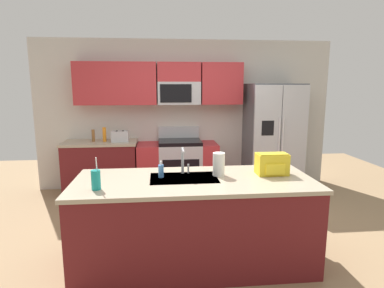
{
  "coord_description": "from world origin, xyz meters",
  "views": [
    {
      "loc": [
        -0.46,
        -3.63,
        1.83
      ],
      "look_at": [
        -0.04,
        0.6,
        1.05
      ],
      "focal_mm": 30.25,
      "sensor_mm": 36.0,
      "label": 1
    }
  ],
  "objects_px": {
    "range_oven": "(178,166)",
    "soap_dispenser": "(161,171)",
    "bottle_orange": "(104,134)",
    "drink_cup_teal": "(96,180)",
    "paper_towel_roll": "(219,164)",
    "toaster": "(120,136)",
    "backpack": "(272,164)",
    "refrigerator": "(273,138)",
    "pepper_mill": "(93,136)",
    "sink_faucet": "(183,159)"
  },
  "relations": [
    {
      "from": "bottle_orange",
      "to": "paper_towel_roll",
      "type": "height_order",
      "value": "paper_towel_roll"
    },
    {
      "from": "pepper_mill",
      "to": "soap_dispenser",
      "type": "relative_size",
      "value": 1.19
    },
    {
      "from": "refrigerator",
      "to": "bottle_orange",
      "type": "height_order",
      "value": "refrigerator"
    },
    {
      "from": "refrigerator",
      "to": "sink_faucet",
      "type": "height_order",
      "value": "refrigerator"
    },
    {
      "from": "range_oven",
      "to": "drink_cup_teal",
      "type": "distance_m",
      "value": 2.77
    },
    {
      "from": "refrigerator",
      "to": "pepper_mill",
      "type": "relative_size",
      "value": 9.14
    },
    {
      "from": "bottle_orange",
      "to": "soap_dispenser",
      "type": "xyz_separation_m",
      "value": [
        0.92,
        -2.22,
        -0.05
      ]
    },
    {
      "from": "soap_dispenser",
      "to": "toaster",
      "type": "bearing_deg",
      "value": 106.86
    },
    {
      "from": "refrigerator",
      "to": "toaster",
      "type": "relative_size",
      "value": 6.61
    },
    {
      "from": "drink_cup_teal",
      "to": "toaster",
      "type": "bearing_deg",
      "value": 91.79
    },
    {
      "from": "refrigerator",
      "to": "sink_faucet",
      "type": "distance_m",
      "value": 2.68
    },
    {
      "from": "drink_cup_teal",
      "to": "sink_faucet",
      "type": "bearing_deg",
      "value": 27.88
    },
    {
      "from": "refrigerator",
      "to": "pepper_mill",
      "type": "height_order",
      "value": "refrigerator"
    },
    {
      "from": "toaster",
      "to": "sink_faucet",
      "type": "relative_size",
      "value": 0.99
    },
    {
      "from": "range_oven",
      "to": "backpack",
      "type": "relative_size",
      "value": 4.25
    },
    {
      "from": "pepper_mill",
      "to": "paper_towel_roll",
      "type": "bearing_deg",
      "value": -52.54
    },
    {
      "from": "range_oven",
      "to": "toaster",
      "type": "relative_size",
      "value": 4.86
    },
    {
      "from": "refrigerator",
      "to": "backpack",
      "type": "bearing_deg",
      "value": -109.86
    },
    {
      "from": "pepper_mill",
      "to": "range_oven",
      "type": "bearing_deg",
      "value": 0.1
    },
    {
      "from": "toaster",
      "to": "backpack",
      "type": "height_order",
      "value": "backpack"
    },
    {
      "from": "toaster",
      "to": "drink_cup_teal",
      "type": "height_order",
      "value": "drink_cup_teal"
    },
    {
      "from": "paper_towel_roll",
      "to": "backpack",
      "type": "height_order",
      "value": "paper_towel_roll"
    },
    {
      "from": "range_oven",
      "to": "soap_dispenser",
      "type": "distance_m",
      "value": 2.31
    },
    {
      "from": "refrigerator",
      "to": "toaster",
      "type": "height_order",
      "value": "refrigerator"
    },
    {
      "from": "range_oven",
      "to": "soap_dispenser",
      "type": "xyz_separation_m",
      "value": [
        -0.29,
        -2.23,
        0.53
      ]
    },
    {
      "from": "range_oven",
      "to": "bottle_orange",
      "type": "bearing_deg",
      "value": -179.5
    },
    {
      "from": "soap_dispenser",
      "to": "range_oven",
      "type": "bearing_deg",
      "value": 82.53
    },
    {
      "from": "range_oven",
      "to": "pepper_mill",
      "type": "bearing_deg",
      "value": -179.9
    },
    {
      "from": "bottle_orange",
      "to": "paper_towel_roll",
      "type": "xyz_separation_m",
      "value": [
        1.52,
        -2.21,
        0.0
      ]
    },
    {
      "from": "pepper_mill",
      "to": "bottle_orange",
      "type": "bearing_deg",
      "value": -2.52
    },
    {
      "from": "bottle_orange",
      "to": "backpack",
      "type": "height_order",
      "value": "bottle_orange"
    },
    {
      "from": "toaster",
      "to": "soap_dispenser",
      "type": "height_order",
      "value": "toaster"
    },
    {
      "from": "drink_cup_teal",
      "to": "backpack",
      "type": "xyz_separation_m",
      "value": [
        1.74,
        0.33,
        0.03
      ]
    },
    {
      "from": "refrigerator",
      "to": "backpack",
      "type": "distance_m",
      "value": 2.3
    },
    {
      "from": "toaster",
      "to": "paper_towel_roll",
      "type": "xyz_separation_m",
      "value": [
        1.26,
        -2.17,
        0.03
      ]
    },
    {
      "from": "backpack",
      "to": "bottle_orange",
      "type": "bearing_deg",
      "value": 133.07
    },
    {
      "from": "soap_dispenser",
      "to": "backpack",
      "type": "relative_size",
      "value": 0.53
    },
    {
      "from": "pepper_mill",
      "to": "backpack",
      "type": "distance_m",
      "value": 3.18
    },
    {
      "from": "pepper_mill",
      "to": "soap_dispenser",
      "type": "xyz_separation_m",
      "value": [
        1.1,
        -2.23,
        -0.03
      ]
    },
    {
      "from": "toaster",
      "to": "paper_towel_roll",
      "type": "height_order",
      "value": "paper_towel_roll"
    },
    {
      "from": "sink_faucet",
      "to": "bottle_orange",
      "type": "bearing_deg",
      "value": 118.58
    },
    {
      "from": "pepper_mill",
      "to": "soap_dispenser",
      "type": "distance_m",
      "value": 2.49
    },
    {
      "from": "bottle_orange",
      "to": "soap_dispenser",
      "type": "bearing_deg",
      "value": -67.48
    },
    {
      "from": "drink_cup_teal",
      "to": "paper_towel_roll",
      "type": "distance_m",
      "value": 1.23
    },
    {
      "from": "backpack",
      "to": "refrigerator",
      "type": "bearing_deg",
      "value": 70.14
    },
    {
      "from": "refrigerator",
      "to": "bottle_orange",
      "type": "bearing_deg",
      "value": 178.77
    },
    {
      "from": "pepper_mill",
      "to": "backpack",
      "type": "height_order",
      "value": "backpack"
    },
    {
      "from": "refrigerator",
      "to": "bottle_orange",
      "type": "relative_size",
      "value": 7.78
    },
    {
      "from": "toaster",
      "to": "pepper_mill",
      "type": "relative_size",
      "value": 1.38
    },
    {
      "from": "refrigerator",
      "to": "toaster",
      "type": "distance_m",
      "value": 2.6
    }
  ]
}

